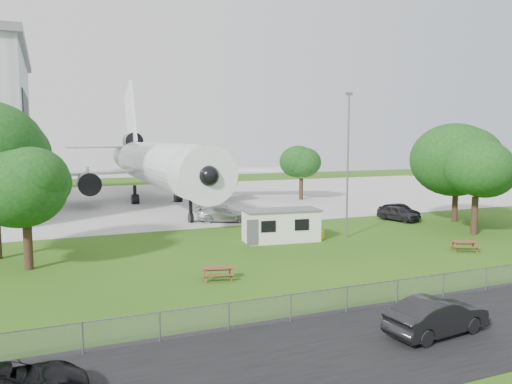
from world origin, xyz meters
name	(u,v)px	position (x,y,z in m)	size (l,w,h in m)	color
ground	(293,263)	(0.00, 0.00, 0.00)	(160.00, 160.00, 0.00)	#396716
asphalt_strip	(430,332)	(0.00, -13.00, 0.01)	(120.00, 8.00, 0.02)	black
concrete_apron	(167,199)	(0.00, 38.00, 0.01)	(120.00, 46.00, 0.03)	#B7B7B2
airliner	(155,162)	(-2.00, 35.86, 5.27)	(46.36, 47.73, 17.69)	white
site_cabin	(281,225)	(2.43, 6.93, 1.31)	(6.88, 3.38, 2.62)	silver
picnic_west	(218,280)	(-5.89, -1.72, 0.00)	(1.80, 1.50, 0.76)	brown
picnic_east	(464,251)	(13.40, -1.65, 0.00)	(1.80, 1.50, 0.76)	brown
fence	(380,307)	(0.00, -9.50, 0.00)	(58.00, 0.04, 1.30)	gray
lamp_mast	(348,167)	(8.20, 6.20, 6.00)	(0.16, 0.16, 12.00)	slate
tree_west_small	(25,183)	(-16.32, 5.15, 5.58)	(5.81, 5.81, 8.51)	#382619
tree_east_front	(477,169)	(19.13, 2.93, 5.70)	(6.43, 6.43, 8.93)	#382619
tree_east_back	(457,163)	(22.62, 8.75, 5.94)	(8.64, 8.64, 10.26)	#382619
tree_far_apron	(301,163)	(16.87, 30.77, 5.01)	(5.17, 5.17, 7.62)	#382619
car_centre_sedan	(437,317)	(0.07, -13.28, 0.79)	(1.68, 4.82, 1.59)	black
car_ne_hatch	(398,213)	(17.74, 11.41, 0.76)	(1.79, 4.45, 1.52)	black
car_ne_sedan	(399,212)	(18.74, 12.47, 0.74)	(1.57, 4.51, 1.49)	black
car_apron_van	(225,214)	(1.25, 17.60, 0.79)	(2.22, 5.47, 1.59)	#BABDC2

